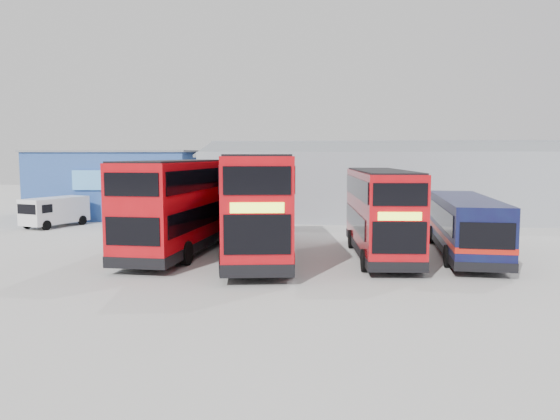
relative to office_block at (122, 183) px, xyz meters
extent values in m
plane|color=#ABABA6|center=(14.00, -17.99, -2.58)|extent=(120.00, 120.00, 0.00)
cube|color=navy|center=(0.00, 0.01, -0.08)|extent=(12.00, 8.00, 5.00)
cube|color=slate|center=(0.00, 0.01, 2.47)|extent=(12.30, 8.30, 0.15)
cube|color=#57ADF7|center=(0.00, -4.09, 0.42)|extent=(3.96, 0.15, 1.40)
cube|color=#91969E|center=(22.00, 2.01, -0.08)|extent=(30.00, 12.00, 5.00)
cube|color=slate|center=(22.00, -0.79, 2.67)|extent=(30.50, 6.33, 1.29)
cube|color=slate|center=(22.00, 4.80, 2.67)|extent=(30.50, 6.33, 1.29)
cube|color=red|center=(9.16, -15.60, -0.18)|extent=(3.22, 10.76, 4.09)
cube|color=black|center=(9.16, -15.60, -2.02)|extent=(3.27, 10.80, 0.45)
cube|color=black|center=(10.42, -16.09, -0.66)|extent=(0.65, 8.98, 0.96)
cube|color=black|center=(7.86, -15.92, -0.66)|extent=(0.65, 8.98, 0.96)
cube|color=black|center=(10.44, -15.68, 1.06)|extent=(0.71, 9.99, 0.96)
cube|color=black|center=(7.88, -15.51, 1.06)|extent=(0.71, 9.99, 0.96)
cube|color=black|center=(9.52, -10.28, -0.76)|extent=(2.27, 0.20, 1.36)
cube|color=black|center=(9.52, -10.28, 1.06)|extent=(2.27, 0.20, 0.96)
cube|color=#DEFF35|center=(9.52, -10.27, 0.15)|extent=(1.82, 0.16, 0.35)
cube|color=black|center=(8.81, -20.91, -0.76)|extent=(2.22, 0.20, 1.11)
cube|color=black|center=(8.81, -20.91, 1.06)|extent=(2.22, 0.20, 0.91)
cube|color=black|center=(9.16, -15.60, 1.89)|extent=(3.06, 10.60, 0.10)
cylinder|color=black|center=(10.62, -12.00, -2.05)|extent=(0.39, 1.07, 1.05)
cylinder|color=black|center=(8.20, -11.84, -2.05)|extent=(0.39, 1.07, 1.05)
cylinder|color=black|center=(10.20, -18.35, -2.05)|extent=(0.39, 1.07, 1.05)
cylinder|color=black|center=(7.78, -18.19, -2.05)|extent=(0.39, 1.07, 1.05)
cube|color=red|center=(13.00, -16.43, -0.03)|extent=(4.35, 11.55, 4.35)
cube|color=black|center=(13.00, -16.43, -1.99)|extent=(4.40, 11.59, 0.48)
cube|color=black|center=(11.59, -16.21, -0.54)|extent=(1.49, 9.45, 1.02)
cube|color=black|center=(14.28, -15.80, -0.54)|extent=(1.49, 9.45, 1.02)
cube|color=black|center=(11.65, -16.64, 1.28)|extent=(1.66, 10.51, 1.02)
cube|color=black|center=(14.34, -16.23, 1.28)|extent=(1.66, 10.51, 1.02)
cube|color=black|center=(13.85, -22.02, -0.65)|extent=(2.40, 0.42, 1.45)
cube|color=black|center=(13.85, -22.02, 1.28)|extent=(2.40, 0.42, 1.02)
cube|color=#DEFF35|center=(13.85, -22.03, 0.32)|extent=(1.92, 0.33, 0.38)
cube|color=black|center=(12.14, -10.84, -0.65)|extent=(2.34, 0.41, 1.18)
cube|color=black|center=(12.14, -10.84, 1.28)|extent=(2.34, 0.41, 0.97)
cube|color=black|center=(13.00, -16.43, 2.16)|extent=(4.17, 11.36, 0.11)
cylinder|color=black|center=(12.32, -20.50, -2.02)|extent=(0.51, 1.16, 1.12)
cylinder|color=black|center=(14.86, -20.11, -2.02)|extent=(0.51, 1.16, 1.12)
cylinder|color=black|center=(11.30, -13.82, -2.02)|extent=(0.51, 1.16, 1.12)
cylinder|color=black|center=(13.84, -13.43, -2.02)|extent=(0.51, 1.16, 1.12)
cube|color=red|center=(18.72, -15.56, -0.41)|extent=(2.93, 9.72, 3.70)
cube|color=black|center=(18.72, -15.56, -2.08)|extent=(2.96, 9.76, 0.41)
cube|color=black|center=(17.54, -15.27, -0.85)|extent=(0.60, 8.11, 0.87)
cube|color=black|center=(19.85, -15.12, -0.85)|extent=(0.60, 8.11, 0.87)
cube|color=black|center=(17.56, -15.64, 0.71)|extent=(0.66, 9.02, 0.87)
cube|color=black|center=(19.88, -15.48, 0.71)|extent=(0.66, 9.02, 0.87)
cube|color=black|center=(19.05, -20.36, -0.94)|extent=(2.05, 0.18, 1.23)
cube|color=black|center=(19.05, -20.36, 0.71)|extent=(2.05, 0.18, 0.87)
cube|color=#DEFF35|center=(19.05, -20.37, -0.11)|extent=(1.64, 0.15, 0.32)
cube|color=black|center=(18.40, -10.76, -0.94)|extent=(2.01, 0.18, 1.00)
cube|color=black|center=(18.40, -10.76, 0.71)|extent=(2.01, 0.18, 0.82)
cube|color=black|center=(18.72, -15.56, 1.46)|extent=(2.78, 9.57, 0.09)
cylinder|color=black|center=(17.85, -18.96, -2.10)|extent=(0.36, 0.97, 0.95)
cylinder|color=black|center=(20.04, -18.81, -2.10)|extent=(0.36, 0.97, 0.95)
cylinder|color=black|center=(17.46, -13.22, -2.10)|extent=(0.36, 0.97, 0.95)
cylinder|color=black|center=(19.65, -13.07, -2.10)|extent=(0.36, 0.97, 0.95)
cube|color=#0D163A|center=(22.72, -14.90, -1.03)|extent=(3.01, 10.32, 2.45)
cube|color=black|center=(22.72, -14.90, -2.09)|extent=(3.05, 10.36, 0.37)
cube|color=#B8190E|center=(22.72, -14.90, -1.47)|extent=(3.04, 10.35, 0.23)
cube|color=black|center=(23.87, -15.26, -0.64)|extent=(0.63, 8.50, 0.88)
cube|color=black|center=(21.53, -15.10, -0.64)|extent=(0.63, 8.50, 0.88)
cube|color=black|center=(23.07, -9.81, -0.87)|extent=(2.08, 0.19, 1.20)
cube|color=black|center=(22.37, -20.00, -0.87)|extent=(2.03, 0.19, 1.02)
cylinder|color=black|center=(24.08, -11.38, -2.10)|extent=(0.36, 0.98, 0.96)
cylinder|color=black|center=(21.86, -11.23, -2.10)|extent=(0.36, 0.98, 0.96)
cylinder|color=black|center=(23.63, -17.84, -2.10)|extent=(0.36, 0.98, 0.96)
cylinder|color=black|center=(21.42, -17.69, -2.10)|extent=(0.36, 0.98, 0.96)
cube|color=white|center=(-1.95, -6.73, -1.47)|extent=(3.17, 4.78, 1.69)
cube|color=black|center=(-2.71, -8.84, -1.20)|extent=(1.52, 0.58, 0.62)
cube|color=black|center=(-3.29, -7.77, -1.20)|extent=(0.31, 0.77, 0.53)
cube|color=black|center=(-1.58, -8.38, -1.20)|extent=(0.31, 0.77, 0.53)
cylinder|color=black|center=(-3.27, -7.87, -2.26)|extent=(0.42, 0.67, 0.64)
cylinder|color=black|center=(-1.66, -8.44, -2.26)|extent=(0.42, 0.67, 0.64)
cylinder|color=black|center=(-2.25, -5.02, -2.26)|extent=(0.42, 0.67, 0.64)
cylinder|color=black|center=(-0.64, -5.60, -2.26)|extent=(0.42, 0.67, 0.64)
camera|label=1|loc=(16.61, -41.14, 2.18)|focal=35.00mm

